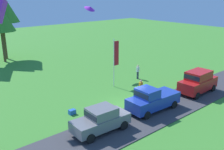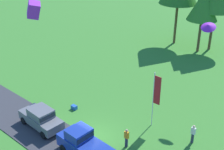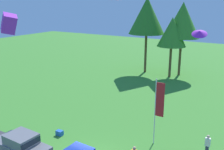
# 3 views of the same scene
# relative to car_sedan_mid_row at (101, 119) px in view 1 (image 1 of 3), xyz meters

# --- Properties ---
(ground_plane) EXTENTS (120.00, 120.00, 0.00)m
(ground_plane) POSITION_rel_car_sedan_mid_row_xyz_m (4.47, 1.87, -1.04)
(ground_plane) COLOR #3D842D
(pavement_strip) EXTENTS (36.00, 4.40, 0.06)m
(pavement_strip) POSITION_rel_car_sedan_mid_row_xyz_m (4.47, -0.43, -1.01)
(pavement_strip) COLOR #38383D
(pavement_strip) RESTS_ON ground
(car_sedan_mid_row) EXTENTS (4.47, 2.10, 1.84)m
(car_sedan_mid_row) POSITION_rel_car_sedan_mid_row_xyz_m (0.00, 0.00, 0.00)
(car_sedan_mid_row) COLOR slate
(car_sedan_mid_row) RESTS_ON ground
(car_pickup_far_end) EXTENTS (5.07, 2.20, 2.14)m
(car_pickup_far_end) POSITION_rel_car_sedan_mid_row_xyz_m (5.52, -0.07, 0.07)
(car_pickup_far_end) COLOR #1E389E
(car_pickup_far_end) RESTS_ON ground
(car_suv_near_entrance) EXTENTS (4.65, 2.14, 2.28)m
(car_suv_near_entrance) POSITION_rel_car_sedan_mid_row_xyz_m (12.28, -0.30, 0.25)
(car_suv_near_entrance) COLOR red
(car_suv_near_entrance) RESTS_ON ground
(person_beside_suv) EXTENTS (0.36, 0.24, 1.71)m
(person_beside_suv) POSITION_rel_car_sedan_mid_row_xyz_m (11.00, 6.88, -0.16)
(person_beside_suv) COLOR #2D334C
(person_beside_suv) RESTS_ON ground
(person_on_lawn) EXTENTS (0.36, 0.24, 1.71)m
(person_on_lawn) POSITION_rel_car_sedan_mid_row_xyz_m (7.27, 2.88, -0.16)
(person_on_lawn) COLOR #2D334C
(person_on_lawn) RESTS_ON ground
(tree_far_left) EXTENTS (4.05, 4.05, 8.55)m
(tree_far_left) POSITION_rel_car_sedan_mid_row_xyz_m (1.90, 25.28, 5.44)
(tree_far_left) COLOR brown
(tree_far_left) RESTS_ON ground
(tree_right_of_center) EXTENTS (5.01, 5.01, 10.58)m
(tree_right_of_center) POSITION_rel_car_sedan_mid_row_xyz_m (2.76, 27.02, 7.00)
(tree_right_of_center) COLOR brown
(tree_right_of_center) RESTS_ON ground
(flag_banner) EXTENTS (0.71, 0.08, 5.25)m
(flag_banner) POSITION_rel_car_sedan_mid_row_xyz_m (7.31, 6.69, 2.28)
(flag_banner) COLOR silver
(flag_banner) RESTS_ON ground
(cooler_box) EXTENTS (0.56, 0.40, 0.40)m
(cooler_box) POSITION_rel_car_sedan_mid_row_xyz_m (-0.05, 3.88, -0.84)
(cooler_box) COLOR blue
(cooler_box) RESTS_ON ground
(kite_delta_trailing_tail) EXTENTS (1.56, 1.56, 0.88)m
(kite_delta_trailing_tail) POSITION_rel_car_sedan_mid_row_xyz_m (8.47, 12.68, 7.03)
(kite_delta_trailing_tail) COLOR purple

